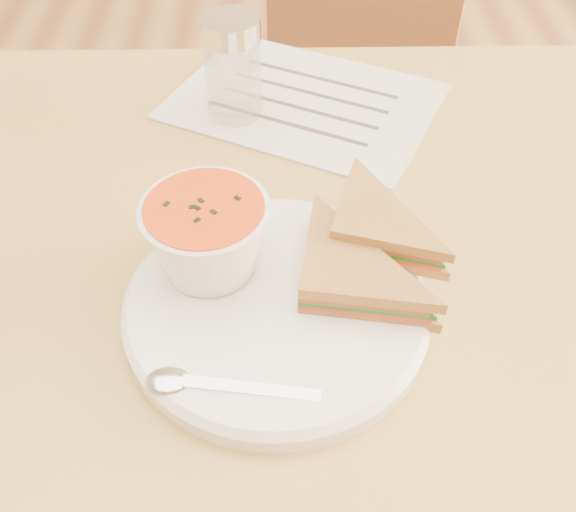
{
  "coord_description": "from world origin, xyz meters",
  "views": [
    {
      "loc": [
        0.01,
        -0.45,
        1.18
      ],
      "look_at": [
        0.01,
        -0.08,
        0.8
      ],
      "focal_mm": 40.0,
      "sensor_mm": 36.0,
      "label": 1
    }
  ],
  "objects_px": {
    "dining_table": "(277,423)",
    "soup_bowl": "(208,241)",
    "plate": "(277,307)",
    "chair_far": "(328,148)",
    "condiment_shaker": "(233,69)"
  },
  "relations": [
    {
      "from": "dining_table",
      "to": "plate",
      "type": "relative_size",
      "value": 3.88
    },
    {
      "from": "chair_far",
      "to": "plate",
      "type": "xyz_separation_m",
      "value": [
        -0.1,
        -0.67,
        0.34
      ]
    },
    {
      "from": "plate",
      "to": "chair_far",
      "type": "bearing_deg",
      "value": 81.5
    },
    {
      "from": "dining_table",
      "to": "soup_bowl",
      "type": "xyz_separation_m",
      "value": [
        -0.05,
        -0.07,
        0.43
      ]
    },
    {
      "from": "dining_table",
      "to": "plate",
      "type": "xyz_separation_m",
      "value": [
        0.0,
        -0.1,
        0.38
      ]
    },
    {
      "from": "chair_far",
      "to": "condiment_shaker",
      "type": "relative_size",
      "value": 7.12
    },
    {
      "from": "soup_bowl",
      "to": "plate",
      "type": "bearing_deg",
      "value": -32.84
    },
    {
      "from": "chair_far",
      "to": "plate",
      "type": "relative_size",
      "value": 3.27
    },
    {
      "from": "chair_far",
      "to": "condiment_shaker",
      "type": "height_order",
      "value": "condiment_shaker"
    },
    {
      "from": "plate",
      "to": "soup_bowl",
      "type": "relative_size",
      "value": 2.42
    },
    {
      "from": "dining_table",
      "to": "chair_far",
      "type": "xyz_separation_m",
      "value": [
        0.1,
        0.56,
        0.05
      ]
    },
    {
      "from": "chair_far",
      "to": "condiment_shaker",
      "type": "bearing_deg",
      "value": 90.4
    },
    {
      "from": "chair_far",
      "to": "condiment_shaker",
      "type": "distance_m",
      "value": 0.56
    },
    {
      "from": "chair_far",
      "to": "condiment_shaker",
      "type": "xyz_separation_m",
      "value": [
        -0.15,
        -0.37,
        0.39
      ]
    },
    {
      "from": "condiment_shaker",
      "to": "dining_table",
      "type": "bearing_deg",
      "value": -77.91
    }
  ]
}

